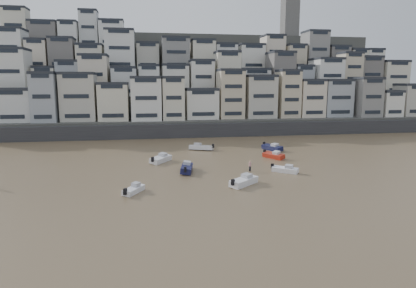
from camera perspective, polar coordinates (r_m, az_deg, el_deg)
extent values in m
plane|color=brown|center=(32.53, -1.82, -16.04)|extent=(400.00, 400.00, 0.00)
cube|color=#38383A|center=(95.91, -1.16, 2.14)|extent=(140.00, 3.00, 3.50)
cube|color=#4C4C47|center=(103.55, 1.01, 2.82)|extent=(140.00, 14.00, 4.00)
cube|color=#4C4C47|center=(115.02, -0.09, 4.99)|extent=(140.00, 14.00, 10.00)
cube|color=#4C4C47|center=(126.62, -0.99, 7.22)|extent=(140.00, 14.00, 18.00)
cube|color=#4C4C47|center=(138.40, -1.75, 9.06)|extent=(140.00, 16.00, 26.00)
cube|color=#4C4C47|center=(152.29, -2.49, 10.23)|extent=(140.00, 18.00, 32.00)
cube|color=#66635E|center=(162.57, 12.49, 18.83)|extent=(6.00, 6.00, 18.00)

